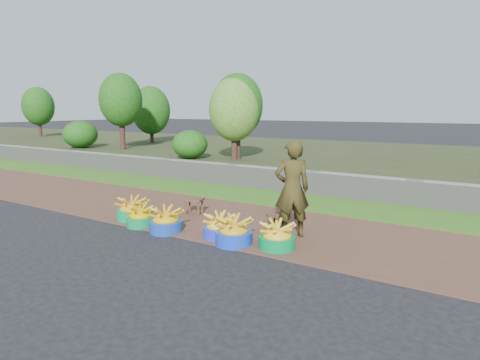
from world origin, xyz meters
The scene contains 14 objects.
ground_plane centered at (0.00, 0.00, 0.00)m, with size 120.00×120.00×0.00m, color black.
dirt_shoulder centered at (0.00, 1.25, 0.01)m, with size 80.00×2.50×0.02m, color brown.
grass_verge centered at (0.00, 3.25, 0.02)m, with size 80.00×1.50×0.04m, color #3A6B1B.
retaining_wall centered at (0.00, 4.10, 0.28)m, with size 80.00×0.35×0.55m, color gray.
earth_bank centered at (0.00, 9.00, 0.25)m, with size 80.00×10.00×0.50m, color #30381C.
basin_a centered at (-1.91, 0.35, 0.18)m, with size 0.55×0.55×0.41m.
basin_b centered at (-1.51, 0.16, 0.16)m, with size 0.48×0.48×0.36m.
basin_c centered at (-0.92, 0.14, 0.18)m, with size 0.53×0.53×0.40m.
basin_d centered at (0.01, 0.33, 0.17)m, with size 0.52×0.52×0.38m.
basin_e centered at (0.34, 0.21, 0.18)m, with size 0.55×0.55×0.41m.
basin_f centered at (0.98, 0.36, 0.18)m, with size 0.52×0.52×0.39m.
stool_left centered at (-1.18, 1.21, 0.26)m, with size 0.40×0.34×0.31m.
stool_right centered at (0.60, 1.11, 0.25)m, with size 0.39×0.34×0.30m.
vendor_woman centered at (0.93, 0.95, 0.77)m, with size 0.55×0.36×1.50m, color black.
Camera 1 is at (3.40, -4.57, 1.97)m, focal length 30.00 mm.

